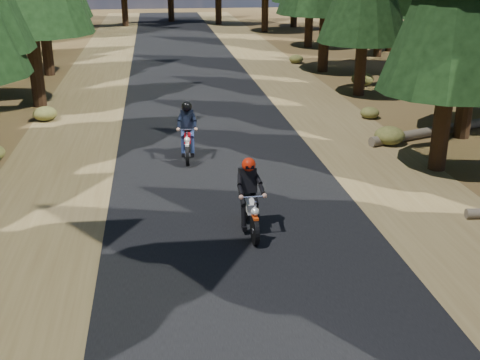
% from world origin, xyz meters
% --- Properties ---
extents(ground, '(120.00, 120.00, 0.00)m').
position_xyz_m(ground, '(0.00, 0.00, 0.00)').
color(ground, '#473019').
rests_on(ground, ground).
extents(road, '(6.00, 100.00, 0.01)m').
position_xyz_m(road, '(0.00, 5.00, 0.01)').
color(road, black).
rests_on(road, ground).
extents(shoulder_l, '(3.20, 100.00, 0.01)m').
position_xyz_m(shoulder_l, '(-4.60, 5.00, 0.00)').
color(shoulder_l, brown).
rests_on(shoulder_l, ground).
extents(shoulder_r, '(3.20, 100.00, 0.01)m').
position_xyz_m(shoulder_r, '(4.60, 5.00, 0.00)').
color(shoulder_r, brown).
rests_on(shoulder_r, ground).
extents(log_near, '(5.16, 2.18, 0.32)m').
position_xyz_m(log_near, '(7.47, 7.71, 0.16)').
color(log_near, '#4C4233').
rests_on(log_near, ground).
extents(understory_shrubs, '(15.32, 32.88, 0.61)m').
position_xyz_m(understory_shrubs, '(2.00, 6.19, 0.27)').
color(understory_shrubs, '#474C1E').
rests_on(understory_shrubs, ground).
extents(rider_lead, '(0.60, 1.87, 1.66)m').
position_xyz_m(rider_lead, '(0.16, 1.14, 0.56)').
color(rider_lead, silver).
rests_on(rider_lead, road).
extents(rider_follow, '(0.71, 1.94, 1.69)m').
position_xyz_m(rider_follow, '(-0.87, 6.40, 0.57)').
color(rider_follow, maroon).
rests_on(rider_follow, road).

